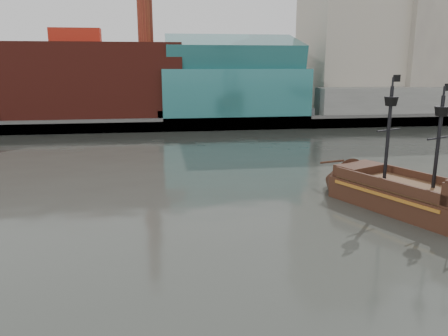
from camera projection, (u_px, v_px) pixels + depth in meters
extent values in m
plane|color=#2C2F29|center=(257.00, 285.00, 26.30)|extent=(400.00, 400.00, 0.00)
cube|color=slate|center=(181.00, 111.00, 114.60)|extent=(220.00, 60.00, 2.00)
cube|color=#4C4C49|center=(189.00, 124.00, 86.14)|extent=(220.00, 1.00, 2.60)
cube|color=#5E1E16|center=(79.00, 81.00, 90.29)|extent=(42.00, 18.00, 15.00)
cube|color=#296C6D|center=(233.00, 92.00, 93.43)|extent=(30.00, 16.00, 10.00)
cube|color=#A09885|center=(351.00, 11.00, 103.05)|extent=(20.00, 22.00, 46.00)
cube|color=gray|center=(430.00, 29.00, 102.65)|extent=(18.00, 18.00, 38.00)
cube|color=#A09885|center=(360.00, 8.00, 120.10)|extent=(24.00, 20.00, 52.00)
cube|color=slate|center=(407.00, 101.00, 95.36)|extent=(40.00, 6.00, 6.00)
cube|color=#296C6D|center=(233.00, 54.00, 91.56)|extent=(28.00, 14.94, 8.78)
cube|color=black|center=(404.00, 203.00, 39.79)|extent=(10.49, 14.42, 2.89)
cube|color=#432E18|center=(406.00, 186.00, 39.42)|extent=(9.44, 12.98, 0.33)
cube|color=black|center=(359.00, 170.00, 43.71)|extent=(5.39, 4.35, 1.11)
cylinder|color=black|center=(388.00, 135.00, 39.28)|extent=(0.41, 0.41, 8.66)
cylinder|color=black|center=(438.00, 143.00, 37.32)|extent=(0.41, 0.41, 7.99)
cone|color=black|center=(391.00, 101.00, 38.58)|extent=(1.61, 1.61, 0.78)
cone|color=black|center=(442.00, 111.00, 36.70)|extent=(1.61, 1.61, 0.78)
cube|color=black|center=(397.00, 78.00, 38.37)|extent=(0.93, 0.44, 0.61)
cube|color=black|center=(448.00, 87.00, 36.49)|extent=(0.93, 0.44, 0.61)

